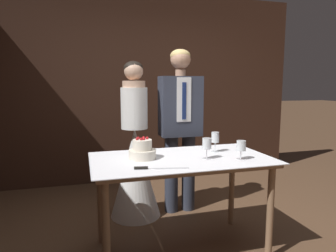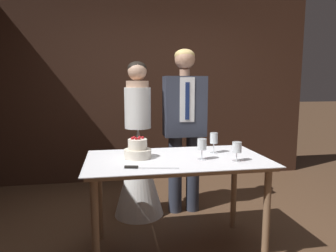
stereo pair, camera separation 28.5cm
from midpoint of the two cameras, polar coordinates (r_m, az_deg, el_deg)
ground_plane at (r=2.79m, az=1.78°, el=-22.91°), size 40.00×40.00×0.00m
wall_back at (r=4.50m, az=-6.64°, el=7.13°), size 4.76×0.12×2.74m
cake_table at (r=2.53m, az=-0.72°, el=-8.13°), size 1.49×0.83×0.82m
tiered_cake at (r=2.49m, az=-8.20°, el=-4.70°), size 0.23×0.23×0.18m
cake_knife at (r=2.19m, az=-7.07°, el=-8.00°), size 0.40×0.10×0.02m
wine_glass_near at (r=2.71m, az=6.03°, el=-2.37°), size 0.07×0.07×0.18m
wine_glass_middle at (r=2.45m, az=4.13°, el=-3.58°), size 0.07×0.07×0.17m
wine_glass_far at (r=2.47m, az=10.57°, el=-3.94°), size 0.07×0.07×0.16m
bride at (r=3.28m, az=-8.80°, el=-6.67°), size 0.54×0.54×1.67m
groom at (r=3.30m, az=-0.13°, el=1.01°), size 0.45×0.25×1.81m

